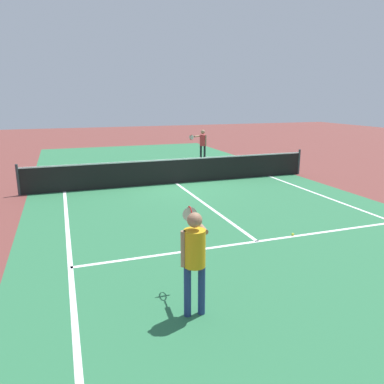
# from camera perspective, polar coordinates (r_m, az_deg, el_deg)

# --- Properties ---
(ground_plane) EXTENTS (60.00, 60.00, 0.00)m
(ground_plane) POSITION_cam_1_polar(r_m,az_deg,el_deg) (14.45, -2.45, 1.34)
(ground_plane) COLOR brown
(court_surface_inbounds) EXTENTS (10.62, 24.40, 0.00)m
(court_surface_inbounds) POSITION_cam_1_polar(r_m,az_deg,el_deg) (14.45, -2.45, 1.34)
(court_surface_inbounds) COLOR #2D7247
(court_surface_inbounds) RESTS_ON ground_plane
(line_sideline_left) EXTENTS (0.10, 11.89, 0.01)m
(line_sideline_left) POSITION_cam_1_polar(r_m,az_deg,el_deg) (8.20, -18.20, -9.61)
(line_sideline_left) COLOR white
(line_sideline_left) RESTS_ON ground_plane
(line_sideline_right) EXTENTS (0.10, 11.89, 0.01)m
(line_sideline_right) POSITION_cam_1_polar(r_m,az_deg,el_deg) (11.59, 26.89, -3.46)
(line_sideline_right) COLOR white
(line_sideline_right) RESTS_ON ground_plane
(line_service_near) EXTENTS (8.22, 0.10, 0.01)m
(line_service_near) POSITION_cam_1_polar(r_m,az_deg,el_deg) (8.79, 9.95, -7.45)
(line_service_near) COLOR white
(line_service_near) RESTS_ON ground_plane
(line_center_service) EXTENTS (0.10, 6.40, 0.01)m
(line_center_service) POSITION_cam_1_polar(r_m,az_deg,el_deg) (11.52, 2.21, -1.98)
(line_center_service) COLOR white
(line_center_service) RESTS_ON ground_plane
(net) EXTENTS (11.20, 0.09, 1.07)m
(net) POSITION_cam_1_polar(r_m,az_deg,el_deg) (14.35, -2.47, 3.26)
(net) COLOR #33383D
(net) RESTS_ON ground_plane
(player_near) EXTENTS (0.56, 1.19, 1.63)m
(player_near) POSITION_cam_1_polar(r_m,az_deg,el_deg) (5.55, 0.36, -9.18)
(player_near) COLOR navy
(player_near) RESTS_ON ground_plane
(player_far) EXTENTS (1.06, 0.71, 1.62)m
(player_far) POSITION_cam_1_polar(r_m,az_deg,el_deg) (19.49, 1.61, 7.68)
(player_far) COLOR black
(player_far) RESTS_ON ground_plane
(tennis_ball_mid_court) EXTENTS (0.07, 0.07, 0.07)m
(tennis_ball_mid_court) POSITION_cam_1_polar(r_m,az_deg,el_deg) (9.32, 15.16, -6.26)
(tennis_ball_mid_court) COLOR #CCE033
(tennis_ball_mid_court) RESTS_ON ground_plane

